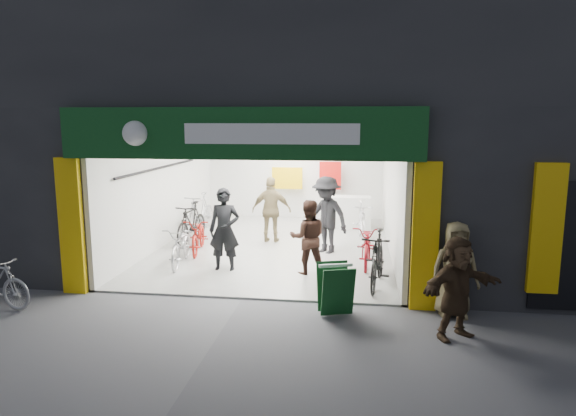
% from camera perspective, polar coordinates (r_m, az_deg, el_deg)
% --- Properties ---
extents(ground, '(60.00, 60.00, 0.00)m').
position_cam_1_polar(ground, '(9.69, -5.16, -10.07)').
color(ground, '#56565B').
rests_on(ground, ground).
extents(building, '(17.00, 10.27, 8.00)m').
position_cam_1_polar(building, '(13.95, 3.05, 14.02)').
color(building, '#232326').
rests_on(building, ground).
extents(bike_left_front, '(0.81, 1.82, 0.92)m').
position_cam_1_polar(bike_left_front, '(11.93, -11.73, -4.11)').
color(bike_left_front, '#B1B1B6').
rests_on(bike_left_front, ground).
extents(bike_left_midfront, '(0.68, 1.88, 1.11)m').
position_cam_1_polar(bike_left_midfront, '(13.92, -10.68, -1.69)').
color(bike_left_midfront, black).
rests_on(bike_left_midfront, ground).
extents(bike_left_midback, '(0.86, 1.77, 0.89)m').
position_cam_1_polar(bike_left_midback, '(12.94, -9.87, -3.02)').
color(bike_left_midback, maroon).
rests_on(bike_left_midback, ground).
extents(bike_left_back, '(0.81, 1.98, 1.16)m').
position_cam_1_polar(bike_left_back, '(15.29, -9.78, -0.54)').
color(bike_left_back, '#A3A2A7').
rests_on(bike_left_back, ground).
extents(bike_right_front, '(0.80, 1.93, 1.12)m').
position_cam_1_polar(bike_right_front, '(10.34, 9.89, -5.64)').
color(bike_right_front, black).
rests_on(bike_right_front, ground).
extents(bike_right_mid, '(0.72, 1.88, 0.97)m').
position_cam_1_polar(bike_right_mid, '(11.80, 8.84, -4.04)').
color(bike_right_mid, maroon).
rests_on(bike_right_mid, ground).
extents(bike_right_back, '(0.66, 1.87, 1.10)m').
position_cam_1_polar(bike_right_back, '(14.00, 8.19, -1.55)').
color(bike_right_back, silver).
rests_on(bike_right_back, ground).
extents(customer_a, '(0.68, 0.46, 1.84)m').
position_cam_1_polar(customer_a, '(11.21, -7.07, -2.46)').
color(customer_a, black).
rests_on(customer_a, ground).
extents(customer_b, '(0.88, 0.74, 1.62)m').
position_cam_1_polar(customer_b, '(10.91, 2.23, -3.31)').
color(customer_b, '#341E17').
rests_on(customer_b, ground).
extents(customer_c, '(1.43, 1.29, 1.92)m').
position_cam_1_polar(customer_c, '(12.60, 4.28, -0.86)').
color(customer_c, black).
rests_on(customer_c, ground).
extents(customer_d, '(1.06, 0.46, 1.79)m').
position_cam_1_polar(customer_d, '(13.69, -1.85, -0.26)').
color(customer_d, olive).
rests_on(customer_d, ground).
extents(pedestrian_near, '(0.85, 0.61, 1.63)m').
position_cam_1_polar(pedestrian_near, '(9.08, 18.08, -6.51)').
color(pedestrian_near, olive).
rests_on(pedestrian_near, ground).
extents(pedestrian_far, '(1.48, 1.20, 1.58)m').
position_cam_1_polar(pedestrian_far, '(8.21, 18.24, -8.41)').
color(pedestrian_far, '#3B2A1A').
rests_on(pedestrian_far, ground).
extents(sandwich_board, '(0.70, 0.71, 0.86)m').
position_cam_1_polar(sandwich_board, '(8.84, 5.29, -8.81)').
color(sandwich_board, '#0F3F19').
rests_on(sandwich_board, ground).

